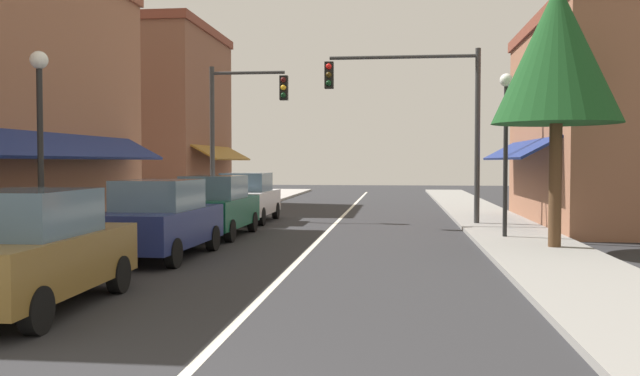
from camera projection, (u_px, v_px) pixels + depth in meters
name	position (u px, v px, depth m)	size (l,w,h in m)	color
ground_plane	(331.00, 228.00, 22.05)	(80.00, 80.00, 0.00)	#28282B
sidewalk_left	(168.00, 225.00, 22.67)	(2.60, 56.00, 0.12)	#A39E99
sidewalk_right	(503.00, 228.00, 21.42)	(2.60, 56.00, 0.12)	gray
lane_center_stripe	(331.00, 228.00, 22.05)	(0.14, 52.00, 0.01)	silver
storefront_right_block	(601.00, 121.00, 22.87)	(5.74, 10.20, 7.08)	#8E5B42
storefront_far_left	(154.00, 118.00, 32.91)	(7.07, 8.20, 8.63)	brown
parked_car_nearest_left	(29.00, 251.00, 9.84)	(1.88, 4.15, 1.77)	brown
parked_car_second_left	(160.00, 219.00, 15.16)	(1.87, 4.14, 1.77)	navy
parked_car_third_left	(215.00, 206.00, 19.58)	(1.83, 4.12, 1.77)	#0F4C33
parked_car_far_left	(247.00, 198.00, 24.29)	(1.79, 4.10, 1.77)	silver
traffic_signal_mast_arm	(425.00, 105.00, 22.59)	(5.20, 0.50, 5.94)	#333333
traffic_signal_left_corner	(237.00, 119.00, 25.25)	(3.01, 0.50, 5.74)	#333333
street_lamp_left_near	(40.00, 121.00, 13.54)	(0.36, 0.36, 4.39)	black
street_lamp_right_mid	(506.00, 128.00, 18.42)	(0.36, 0.36, 4.58)	black
tree_right_near	(557.00, 54.00, 16.11)	(3.07, 3.07, 6.46)	#4C331E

